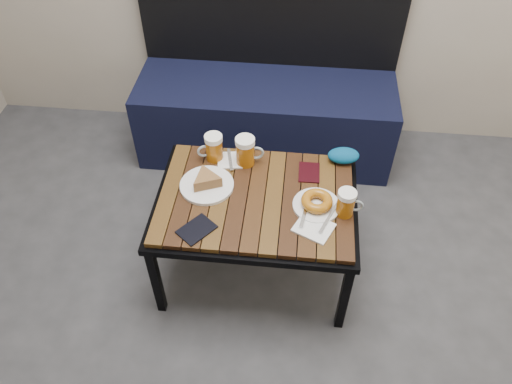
# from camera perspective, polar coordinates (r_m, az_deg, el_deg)

# --- Properties ---
(bench) EXTENTS (1.40, 0.50, 0.95)m
(bench) POSITION_cam_1_polar(r_m,az_deg,el_deg) (2.85, 1.14, 9.45)
(bench) COLOR black
(bench) RESTS_ON ground
(cafe_table) EXTENTS (0.84, 0.62, 0.47)m
(cafe_table) POSITION_cam_1_polar(r_m,az_deg,el_deg) (2.09, 0.00, -1.37)
(cafe_table) COLOR black
(cafe_table) RESTS_ON ground
(beer_mug_left) EXTENTS (0.12, 0.10, 0.13)m
(beer_mug_left) POSITION_cam_1_polar(r_m,az_deg,el_deg) (2.19, -4.89, 5.10)
(beer_mug_left) COLOR #99520C
(beer_mug_left) RESTS_ON cafe_table
(beer_mug_centre) EXTENTS (0.13, 0.09, 0.14)m
(beer_mug_centre) POSITION_cam_1_polar(r_m,az_deg,el_deg) (2.16, -1.17, 4.70)
(beer_mug_centre) COLOR #99520C
(beer_mug_centre) RESTS_ON cafe_table
(beer_mug_right) EXTENTS (0.11, 0.07, 0.12)m
(beer_mug_right) POSITION_cam_1_polar(r_m,az_deg,el_deg) (1.99, 10.30, -1.24)
(beer_mug_right) COLOR #99520C
(beer_mug_right) RESTS_ON cafe_table
(plate_pie) EXTENTS (0.23, 0.23, 0.06)m
(plate_pie) POSITION_cam_1_polar(r_m,az_deg,el_deg) (2.09, -5.67, 1.12)
(plate_pie) COLOR white
(plate_pie) RESTS_ON cafe_table
(plate_bagel) EXTENTS (0.20, 0.25, 0.05)m
(plate_bagel) POSITION_cam_1_polar(r_m,az_deg,el_deg) (2.02, 6.95, -1.27)
(plate_bagel) COLOR white
(plate_bagel) RESTS_ON cafe_table
(napkin_left) EXTENTS (0.12, 0.14, 0.01)m
(napkin_left) POSITION_cam_1_polar(r_m,az_deg,el_deg) (2.22, -2.98, 3.65)
(napkin_left) COLOR white
(napkin_left) RESTS_ON cafe_table
(napkin_right) EXTENTS (0.18, 0.17, 0.01)m
(napkin_right) POSITION_cam_1_polar(r_m,az_deg,el_deg) (1.96, 6.61, -4.07)
(napkin_right) COLOR white
(napkin_right) RESTS_ON cafe_table
(passport_navy) EXTENTS (0.16, 0.17, 0.01)m
(passport_navy) POSITION_cam_1_polar(r_m,az_deg,el_deg) (1.95, -6.80, -4.27)
(passport_navy) COLOR black
(passport_navy) RESTS_ON cafe_table
(passport_burgundy) EXTENTS (0.09, 0.13, 0.01)m
(passport_burgundy) POSITION_cam_1_polar(r_m,az_deg,el_deg) (2.17, 6.09, 2.25)
(passport_burgundy) COLOR black
(passport_burgundy) RESTS_ON cafe_table
(knit_pouch) EXTENTS (0.15, 0.10, 0.06)m
(knit_pouch) POSITION_cam_1_polar(r_m,az_deg,el_deg) (2.23, 9.97, 4.13)
(knit_pouch) COLOR navy
(knit_pouch) RESTS_ON cafe_table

